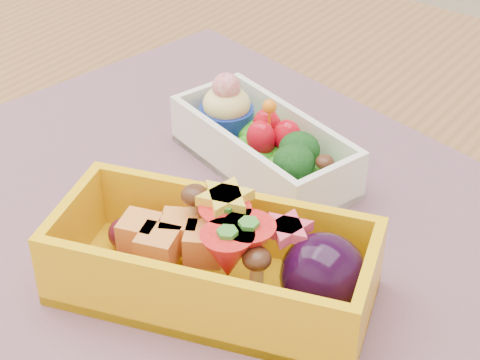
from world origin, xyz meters
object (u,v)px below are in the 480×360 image
Objects in this scene: bento_yellow at (219,261)px; table at (250,296)px; bento_white at (263,145)px; placemat at (227,225)px.

table is at bearing 97.44° from bento_yellow.
bento_white is 0.77× the size of bento_yellow.
placemat is (0.01, -0.04, 0.10)m from table.
placemat reaches higher than table.
bento_yellow is (0.05, -0.10, 0.13)m from table.
table is 0.13m from bento_white.
placemat is 2.41× the size of bento_yellow.
table is 0.17m from bento_yellow.
bento_white is (-0.01, 0.03, 0.12)m from table.
bento_yellow is (0.04, -0.06, 0.03)m from placemat.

